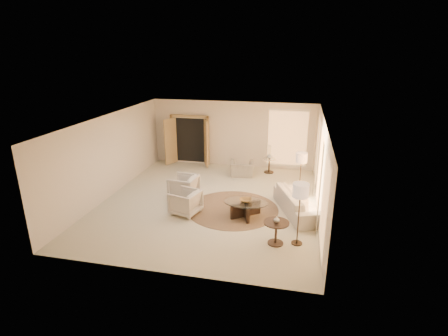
% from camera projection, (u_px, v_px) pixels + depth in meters
% --- Properties ---
extents(room, '(7.04, 8.04, 2.83)m').
position_uv_depth(room, '(209.00, 162.00, 11.22)').
color(room, beige).
rests_on(room, ground).
extents(windows_right, '(0.10, 6.40, 2.40)m').
position_uv_depth(windows_right, '(320.00, 170.00, 10.62)').
color(windows_right, '#FFB466').
rests_on(windows_right, room).
extents(window_back_corner, '(1.70, 0.10, 2.40)m').
position_uv_depth(window_back_corner, '(287.00, 138.00, 14.41)').
color(window_back_corner, '#FFB466').
rests_on(window_back_corner, room).
extents(curtains_right, '(0.06, 5.20, 2.60)m').
position_uv_depth(curtains_right, '(317.00, 163.00, 11.48)').
color(curtains_right, '#C6B58E').
rests_on(curtains_right, room).
extents(french_doors, '(1.95, 0.66, 2.16)m').
position_uv_depth(french_doors, '(190.00, 140.00, 15.24)').
color(french_doors, tan).
rests_on(french_doors, room).
extents(area_rug, '(3.02, 3.02, 0.01)m').
position_uv_depth(area_rug, '(233.00, 209.00, 11.16)').
color(area_rug, '#422E1F').
rests_on(area_rug, room).
extents(sofa, '(1.72, 2.56, 0.70)m').
position_uv_depth(sofa, '(299.00, 202.00, 10.81)').
color(sofa, beige).
rests_on(sofa, room).
extents(armchair_left, '(0.89, 0.94, 0.89)m').
position_uv_depth(armchair_left, '(184.00, 186.00, 11.85)').
color(armchair_left, beige).
rests_on(armchair_left, room).
extents(armchair_right, '(0.94, 0.97, 0.83)m').
position_uv_depth(armchair_right, '(185.00, 201.00, 10.74)').
color(armchair_right, beige).
rests_on(armchair_right, room).
extents(accent_chair, '(0.99, 0.72, 0.79)m').
position_uv_depth(accent_chair, '(242.00, 166.00, 13.99)').
color(accent_chair, gray).
rests_on(accent_chair, room).
extents(coffee_table, '(1.67, 1.67, 0.49)m').
position_uv_depth(coffee_table, '(246.00, 207.00, 10.57)').
color(coffee_table, black).
rests_on(coffee_table, room).
extents(end_table, '(0.66, 0.66, 0.63)m').
position_uv_depth(end_table, '(276.00, 229.00, 9.04)').
color(end_table, black).
rests_on(end_table, room).
extents(side_table, '(0.52, 0.52, 0.61)m').
position_uv_depth(side_table, '(269.00, 164.00, 14.36)').
color(side_table, black).
rests_on(side_table, room).
extents(floor_lamp_near, '(0.38, 0.38, 1.57)m').
position_uv_depth(floor_lamp_near, '(301.00, 160.00, 11.68)').
color(floor_lamp_near, black).
rests_on(floor_lamp_near, room).
extents(floor_lamp_far, '(0.41, 0.41, 1.69)m').
position_uv_depth(floor_lamp_far, '(300.00, 193.00, 8.71)').
color(floor_lamp_far, black).
rests_on(floor_lamp_far, room).
extents(bowl, '(0.44, 0.44, 0.09)m').
position_uv_depth(bowl, '(246.00, 200.00, 10.50)').
color(bowl, brown).
rests_on(bowl, coffee_table).
extents(end_vase, '(0.19, 0.19, 0.16)m').
position_uv_depth(end_vase, '(277.00, 219.00, 8.95)').
color(end_vase, silver).
rests_on(end_vase, end_table).
extents(side_vase, '(0.24, 0.24, 0.22)m').
position_uv_depth(side_vase, '(269.00, 156.00, 14.25)').
color(side_vase, silver).
rests_on(side_vase, side_table).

